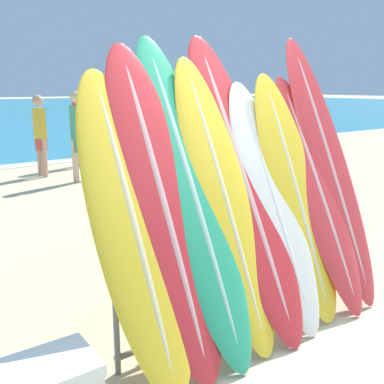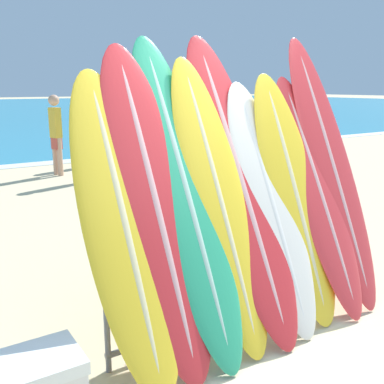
{
  "view_description": "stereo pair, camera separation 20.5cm",
  "coord_description": "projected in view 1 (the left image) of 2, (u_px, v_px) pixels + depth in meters",
  "views": [
    {
      "loc": [
        -2.27,
        -1.79,
        1.9
      ],
      "look_at": [
        0.07,
        1.47,
        0.95
      ],
      "focal_mm": 42.0,
      "sensor_mm": 36.0,
      "label": 1
    },
    {
      "loc": [
        -2.1,
        -1.9,
        1.9
      ],
      "look_at": [
        0.07,
        1.47,
        0.95
      ],
      "focal_mm": 42.0,
      "sensor_mm": 36.0,
      "label": 2
    }
  ],
  "objects": [
    {
      "name": "person_mid_beach",
      "position": [
        79.0,
        126.0,
        10.6
      ],
      "size": [
        0.24,
        0.3,
        1.79
      ],
      "rotation": [
        0.0,
        0.0,
        1.84
      ],
      "color": "#A87A5B",
      "rests_on": "ground_plane"
    },
    {
      "name": "surfboard_slot_0",
      "position": [
        133.0,
        225.0,
        2.91
      ],
      "size": [
        0.56,
        1.1,
        2.03
      ],
      "color": "yellow",
      "rests_on": "ground_plane"
    },
    {
      "name": "surfboard_slot_7",
      "position": [
        317.0,
        191.0,
        3.93
      ],
      "size": [
        0.49,
        1.09,
        2.0
      ],
      "color": "red",
      "rests_on": "ground_plane"
    },
    {
      "name": "surfboard_slot_6",
      "position": [
        295.0,
        194.0,
        3.77
      ],
      "size": [
        0.56,
        0.94,
        2.01
      ],
      "color": "yellow",
      "rests_on": "ground_plane"
    },
    {
      "name": "surfboard_slot_2",
      "position": [
        191.0,
        193.0,
        3.22
      ],
      "size": [
        0.53,
        1.3,
        2.29
      ],
      "color": "#289E70",
      "rests_on": "ground_plane"
    },
    {
      "name": "ground_plane",
      "position": [
        307.0,
        364.0,
        3.13
      ],
      "size": [
        160.0,
        160.0,
        0.0
      ],
      "primitive_type": "plane",
      "color": "beige"
    },
    {
      "name": "person_far_left",
      "position": [
        40.0,
        133.0,
        9.42
      ],
      "size": [
        0.23,
        0.28,
        1.72
      ],
      "rotation": [
        0.0,
        0.0,
        4.98
      ],
      "color": "tan",
      "rests_on": "ground_plane"
    },
    {
      "name": "surfboard_slot_3",
      "position": [
        223.0,
        200.0,
        3.35
      ],
      "size": [
        0.51,
        1.11,
        2.14
      ],
      "color": "yellow",
      "rests_on": "ground_plane"
    },
    {
      "name": "surfboard_slot_4",
      "position": [
        243.0,
        182.0,
        3.53
      ],
      "size": [
        0.59,
        1.32,
        2.32
      ],
      "color": "red",
      "rests_on": "ground_plane"
    },
    {
      "name": "surfboard_slot_8",
      "position": [
        329.0,
        167.0,
        4.09
      ],
      "size": [
        0.51,
        1.16,
        2.35
      ],
      "color": "red",
      "rests_on": "ground_plane"
    },
    {
      "name": "surfboard_slot_1",
      "position": [
        162.0,
        204.0,
        3.07
      ],
      "size": [
        0.57,
        1.19,
        2.22
      ],
      "color": "red",
      "rests_on": "ground_plane"
    },
    {
      "name": "surfboard_slot_5",
      "position": [
        273.0,
        203.0,
        3.62
      ],
      "size": [
        0.53,
        1.03,
        1.94
      ],
      "color": "silver",
      "rests_on": "ground_plane"
    },
    {
      "name": "surfboard_rack",
      "position": [
        250.0,
        265.0,
        3.59
      ],
      "size": [
        2.41,
        0.04,
        0.92
      ],
      "color": "slate",
      "rests_on": "ground_plane"
    },
    {
      "name": "person_near_water",
      "position": [
        78.0,
        133.0,
        8.9
      ],
      "size": [
        0.3,
        0.24,
        1.8
      ],
      "rotation": [
        0.0,
        0.0,
        6.2
      ],
      "color": "beige",
      "rests_on": "ground_plane"
    }
  ]
}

